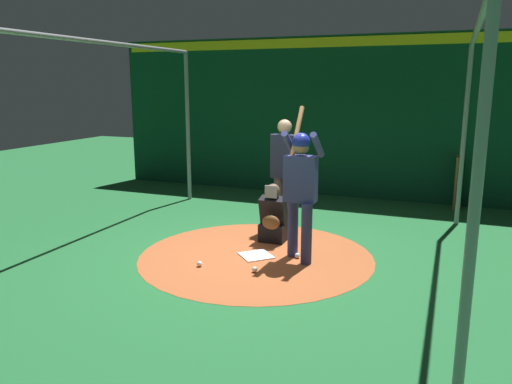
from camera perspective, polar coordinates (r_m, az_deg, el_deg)
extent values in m
plane|color=#216633|center=(7.28, 0.00, -7.33)|extent=(26.21, 26.21, 0.00)
cylinder|color=#AD562D|center=(7.28, 0.00, -7.31)|extent=(3.37, 3.37, 0.01)
cube|color=white|center=(7.27, 0.00, -7.24)|extent=(0.59, 0.59, 0.01)
cylinder|color=navy|center=(6.88, 5.78, -4.82)|extent=(0.15, 0.15, 0.85)
cylinder|color=navy|center=(7.18, 4.23, -4.08)|extent=(0.15, 0.15, 0.85)
cube|color=navy|center=(6.86, 5.10, 1.52)|extent=(0.22, 0.44, 0.64)
cylinder|color=navy|center=(6.83, 7.01, 5.34)|extent=(0.52, 0.09, 0.40)
cylinder|color=navy|center=(6.94, 3.84, 5.51)|extent=(0.52, 0.09, 0.40)
sphere|color=#9E704C|center=(6.79, 5.17, 5.21)|extent=(0.22, 0.22, 0.22)
sphere|color=navy|center=(6.78, 5.18, 5.72)|extent=(0.25, 0.25, 0.25)
cylinder|color=olive|center=(7.02, 4.67, 6.71)|extent=(0.54, 0.06, 0.73)
cube|color=black|center=(7.95, 2.07, -4.54)|extent=(0.40, 0.40, 0.29)
cube|color=black|center=(7.82, 1.99, -2.11)|extent=(0.30, 0.40, 0.47)
sphere|color=brown|center=(7.73, 1.96, 0.16)|extent=(0.21, 0.21, 0.21)
cube|color=gray|center=(7.64, 1.72, 0.02)|extent=(0.03, 0.19, 0.19)
ellipsoid|color=brown|center=(7.58, 1.70, -3.48)|extent=(0.12, 0.28, 0.22)
cylinder|color=#4C4C51|center=(8.41, 3.83, -1.44)|extent=(0.15, 0.15, 0.91)
cylinder|color=#4C4C51|center=(8.47, 2.54, -1.32)|extent=(0.15, 0.15, 0.91)
cube|color=#1E2338|center=(8.29, 3.25, 4.09)|extent=(0.22, 0.42, 0.72)
cylinder|color=#1E2338|center=(8.22, 4.59, 4.40)|extent=(0.09, 0.09, 0.60)
cylinder|color=#1E2338|center=(8.34, 1.93, 4.55)|extent=(0.09, 0.09, 0.60)
sphere|color=tan|center=(8.23, 3.29, 7.45)|extent=(0.23, 0.23, 0.23)
cube|color=#0C3D26|center=(11.15, 8.55, 8.43)|extent=(0.20, 10.21, 3.45)
cube|color=yellow|center=(11.05, 8.68, 16.55)|extent=(0.03, 10.00, 0.20)
cylinder|color=gray|center=(10.67, -7.79, 7.28)|extent=(0.08, 0.08, 3.07)
cylinder|color=gray|center=(9.32, 22.60, 5.75)|extent=(0.08, 0.08, 3.07)
cylinder|color=gray|center=(3.60, 23.52, -3.31)|extent=(0.08, 0.08, 3.07)
cylinder|color=gray|center=(8.26, -18.35, 16.04)|extent=(5.79, 0.07, 0.07)
cylinder|color=gray|center=(6.41, 24.04, 16.90)|extent=(5.79, 0.07, 0.07)
cube|color=olive|center=(10.76, 21.80, 1.12)|extent=(0.58, 0.04, 1.05)
cylinder|color=tan|center=(10.96, 22.09, 0.89)|extent=(0.06, 0.15, 0.91)
cylinder|color=tan|center=(10.85, 22.08, 0.67)|extent=(0.06, 0.15, 0.86)
cylinder|color=olive|center=(10.73, 22.08, 0.49)|extent=(0.06, 0.17, 0.84)
cylinder|color=black|center=(10.61, 22.08, 0.38)|extent=(0.06, 0.12, 0.85)
sphere|color=white|center=(6.90, -6.46, -8.14)|extent=(0.07, 0.07, 0.07)
sphere|color=white|center=(6.66, -0.15, -8.82)|extent=(0.07, 0.07, 0.07)
sphere|color=white|center=(7.20, 4.74, -7.23)|extent=(0.07, 0.07, 0.07)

